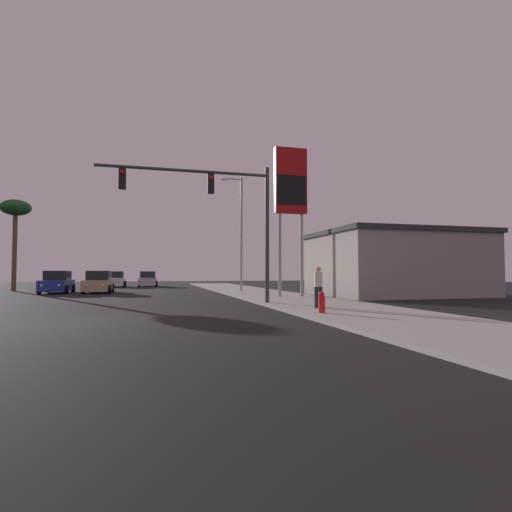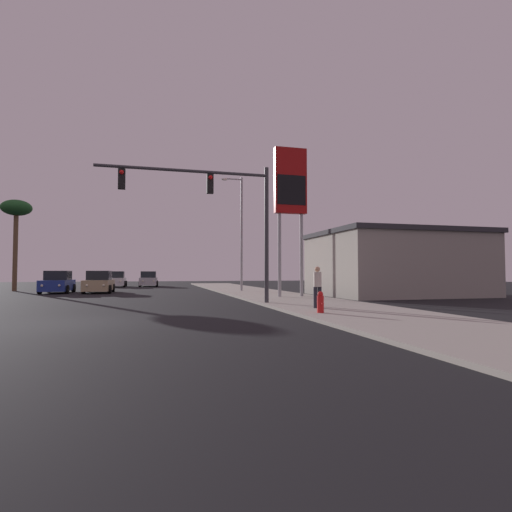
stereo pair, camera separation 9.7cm
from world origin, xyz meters
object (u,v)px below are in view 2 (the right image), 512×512
Objects in this scene: street_lamp at (240,228)px; palm_tree_mid at (16,212)px; car_blue at (58,283)px; fire_hydrant at (320,302)px; car_silver at (149,280)px; gas_station_sign at (290,189)px; car_white at (116,280)px; traffic_light_mast at (219,204)px; car_tan at (99,283)px; pedestrian_on_sidewalk at (317,285)px.

street_lamp reaches higher than palm_tree_mid.
car_blue is 5.67× the size of fire_hydrant.
gas_station_sign reaches higher than car_silver.
traffic_light_mast reaches higher than car_white.
car_blue is 0.99× the size of car_tan.
car_blue and car_tan have the same top height.
pedestrian_on_sidewalk is (0.67, 1.81, 0.55)m from fire_hydrant.
car_white is 0.48× the size of gas_station_sign.
traffic_light_mast is at bearing 118.43° from fire_hydrant.
palm_tree_mid is at bearing 126.70° from traffic_light_mast.
gas_station_sign is at bearing 145.42° from car_blue.
car_silver is (3.53, 13.54, 0.00)m from car_tan.
street_lamp is 5.39× the size of pedestrian_on_sidewalk.
car_silver is 33.51m from fire_hydrant.
gas_station_sign reaches higher than pedestrian_on_sidewalk.
street_lamp is (10.48, -14.91, 4.36)m from car_white.
street_lamp is (7.11, -15.27, 4.36)m from car_silver.
car_tan is 2.60× the size of pedestrian_on_sidewalk.
gas_station_sign reaches higher than palm_tree_mid.
car_silver is at bearing 39.36° from palm_tree_mid.
car_tan is (3.00, -0.45, 0.00)m from car_blue.
fire_hydrant is (-2.26, -9.51, -6.13)m from gas_station_sign.
palm_tree_mid reaches higher than car_tan.
fire_hydrant is 30.11m from palm_tree_mid.
street_lamp is 1.17× the size of palm_tree_mid.
car_white is 28.52m from traffic_light_mast.
traffic_light_mast is 6.92m from gas_station_sign.
car_blue is at bearing -45.61° from palm_tree_mid.
palm_tree_mid reaches higher than car_blue.
car_blue is 18.17m from traffic_light_mast.
car_silver is at bearing 109.87° from gas_station_sign.
palm_tree_mid is (-17.84, 6.47, 1.51)m from street_lamp.
palm_tree_mid is at bearing 128.26° from pedestrian_on_sidewalk.
car_tan is at bearing 170.78° from street_lamp.
palm_tree_mid is (-7.36, -8.44, 5.86)m from car_white.
traffic_light_mast is 6.09m from pedestrian_on_sidewalk.
car_silver is 25.58m from gas_station_sign.
car_white is 13.18m from car_tan.
car_silver is 0.48× the size of gas_station_sign.
street_lamp is 11.84× the size of fire_hydrant.
car_blue is at bearing 124.10° from traffic_light_mast.
traffic_light_mast reaches higher than car_silver.
car_tan is at bearing -33.38° from palm_tree_mid.
car_silver is 31.88m from pedestrian_on_sidewalk.
traffic_light_mast is 13.04m from street_lamp.
car_blue is at bearing 126.62° from pedestrian_on_sidewalk.
car_white is 33.95m from fire_hydrant.
gas_station_sign is 24.13m from palm_tree_mid.
traffic_light_mast is 23.73m from palm_tree_mid.
car_blue is at bearing 65.73° from car_silver.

